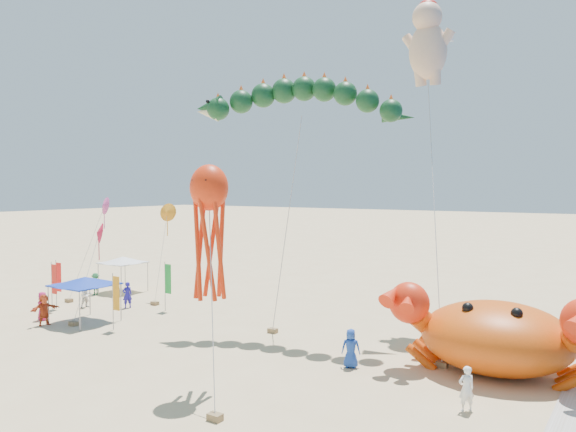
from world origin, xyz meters
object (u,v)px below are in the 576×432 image
(canopy_blue, at_px, (85,281))
(crab_inflatable, at_px, (495,335))
(cherub_kite, at_px, (428,41))
(octopus_kite, at_px, (209,222))
(canopy_white, at_px, (123,260))
(dragon_kite, at_px, (299,106))

(canopy_blue, bearing_deg, crab_inflatable, 9.54)
(crab_inflatable, height_order, cherub_kite, cherub_kite)
(cherub_kite, xyz_separation_m, octopus_kite, (-3.48, -15.11, -9.78))
(canopy_blue, bearing_deg, canopy_white, 126.49)
(crab_inflatable, bearing_deg, octopus_kite, -139.10)
(cherub_kite, distance_m, octopus_kite, 18.33)
(crab_inflatable, relative_size, canopy_blue, 2.55)
(dragon_kite, distance_m, octopus_kite, 11.02)
(dragon_kite, height_order, canopy_blue, dragon_kite)
(crab_inflatable, distance_m, canopy_blue, 22.79)
(canopy_blue, distance_m, canopy_white, 9.61)
(octopus_kite, relative_size, canopy_white, 2.88)
(crab_inflatable, distance_m, canopy_white, 28.46)
(crab_inflatable, height_order, octopus_kite, octopus_kite)
(crab_inflatable, bearing_deg, canopy_blue, -170.46)
(cherub_kite, relative_size, canopy_white, 6.07)
(dragon_kite, bearing_deg, canopy_blue, -156.37)
(dragon_kite, xyz_separation_m, canopy_blue, (-11.70, -5.12, -9.92))
(crab_inflatable, height_order, dragon_kite, dragon_kite)
(crab_inflatable, height_order, canopy_white, crab_inflatable)
(octopus_kite, xyz_separation_m, canopy_blue, (-13.32, 4.14, -4.18))
(octopus_kite, distance_m, canopy_blue, 14.56)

